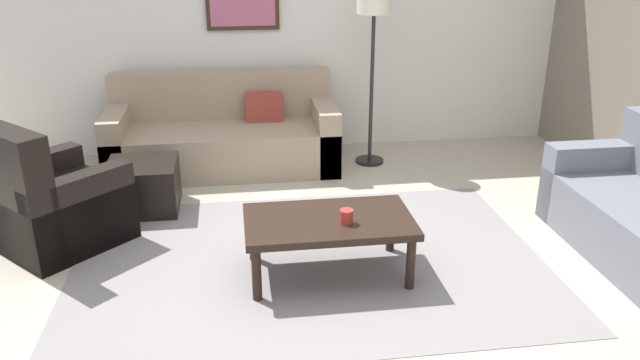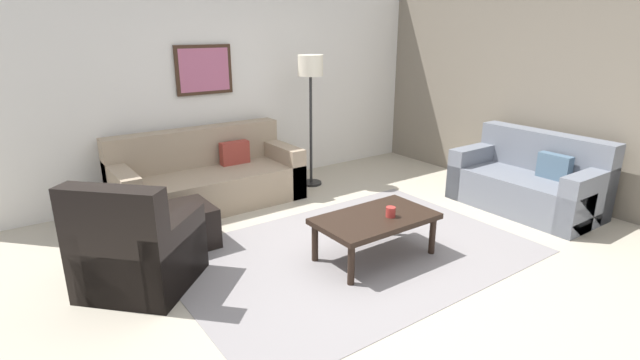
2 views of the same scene
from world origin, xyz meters
name	(u,v)px [view 2 (image 2 of 2)]	position (x,y,z in m)	size (l,w,h in m)	color
ground_plane	(353,253)	(0.00, 0.00, 0.00)	(8.00, 8.00, 0.00)	#B2A893
rear_partition	(227,80)	(0.00, 2.60, 1.40)	(6.00, 0.12, 2.80)	silver
stone_feature_panel	(548,83)	(3.00, 0.00, 1.40)	(0.12, 5.20, 2.80)	slate
area_rug	(353,253)	(0.00, 0.00, 0.00)	(3.25, 2.26, 0.01)	gray
couch_main	(206,179)	(-0.58, 2.08, 0.30)	(2.15, 0.94, 0.88)	gray
couch_loveseat	(530,183)	(2.46, -0.27, 0.30)	(0.87, 1.59, 0.88)	slate
armchair_leather	(136,255)	(-1.83, 0.52, 0.31)	(1.13, 1.13, 0.95)	black
ottoman	(183,226)	(-1.24, 1.10, 0.20)	(0.56, 0.56, 0.40)	black
coffee_table	(375,221)	(0.11, -0.17, 0.36)	(1.10, 0.64, 0.41)	black
cup	(391,212)	(0.21, -0.26, 0.46)	(0.09, 0.09, 0.09)	#B2332D
lamp_standing	(311,79)	(0.85, 1.94, 1.41)	(0.32, 0.32, 1.71)	black
framed_artwork	(204,70)	(-0.33, 2.51, 1.54)	(0.71, 0.04, 0.59)	#382316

